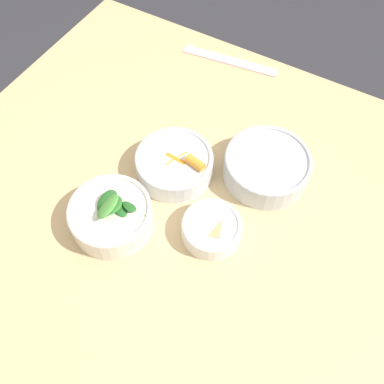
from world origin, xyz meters
TOP-DOWN VIEW (x-y plane):
  - ground_plane at (0.00, 0.00)m, footprint 10.00×10.00m
  - dining_table at (0.00, 0.00)m, footprint 1.03×0.98m
  - bowl_carrots at (-0.02, 0.06)m, footprint 0.16×0.16m
  - bowl_greens at (-0.06, -0.11)m, footprint 0.16×0.16m
  - bowl_beans_hotdog at (0.15, 0.15)m, footprint 0.18×0.18m
  - bowl_cookies at (0.12, -0.03)m, footprint 0.12×0.12m
  - ruler at (-0.08, 0.43)m, footprint 0.25×0.06m

SIDE VIEW (x-z plane):
  - ground_plane at x=0.00m, z-range 0.00..0.00m
  - dining_table at x=0.00m, z-range 0.27..1.04m
  - ruler at x=-0.08m, z-range 0.78..0.78m
  - bowl_cookies at x=0.12m, z-range 0.78..0.82m
  - bowl_beans_hotdog at x=0.15m, z-range 0.77..0.83m
  - bowl_carrots at x=-0.02m, z-range 0.77..0.84m
  - bowl_greens at x=-0.06m, z-range 0.77..0.86m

